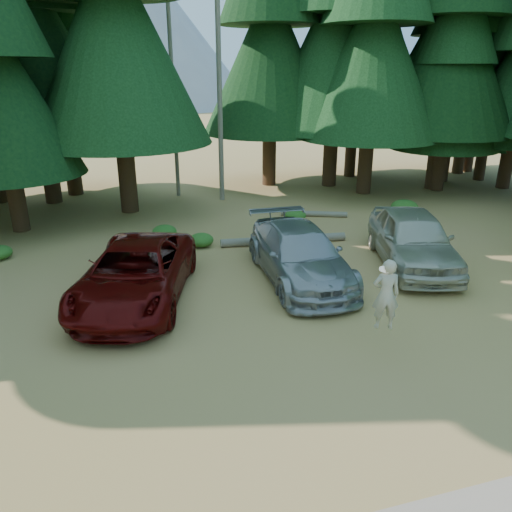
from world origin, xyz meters
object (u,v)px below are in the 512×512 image
object	(u,v)px
log_mid	(314,214)
log_right	(284,240)
silver_minivan_center	(300,254)
silver_minivan_right	(413,239)
red_pickup	(135,273)
frisbee_player	(386,294)
log_left	(144,253)

from	to	relation	value
log_mid	log_right	bearing A→B (deg)	-106.39
silver_minivan_center	log_right	bearing A→B (deg)	81.51
silver_minivan_right	log_right	world-z (taller)	silver_minivan_right
silver_minivan_center	log_right	xyz separation A→B (m)	(0.65, 3.33, -0.67)
log_mid	log_right	world-z (taller)	log_right
red_pickup	silver_minivan_center	world-z (taller)	silver_minivan_center
frisbee_player	log_right	distance (m)	7.94
silver_minivan_center	log_mid	xyz separation A→B (m)	(3.18, 6.45, -0.71)
silver_minivan_right	log_mid	xyz separation A→B (m)	(-0.88, 6.38, -0.81)
red_pickup	silver_minivan_right	world-z (taller)	silver_minivan_right
log_left	red_pickup	bearing A→B (deg)	-129.26
red_pickup	silver_minivan_right	size ratio (longest dim) A/B	1.08
frisbee_player	log_right	world-z (taller)	frisbee_player
frisbee_player	log_right	size ratio (longest dim) A/B	0.36
silver_minivan_right	log_mid	distance (m)	6.49
silver_minivan_center	frisbee_player	world-z (taller)	frisbee_player
red_pickup	log_mid	world-z (taller)	red_pickup
silver_minivan_center	log_left	distance (m)	5.76
log_mid	log_right	size ratio (longest dim) A/B	0.61
frisbee_player	log_left	distance (m)	9.44
silver_minivan_center	silver_minivan_right	distance (m)	4.07
red_pickup	frisbee_player	distance (m)	6.96
silver_minivan_center	silver_minivan_right	xyz separation A→B (m)	(4.06, 0.08, 0.11)
silver_minivan_center	log_right	size ratio (longest dim) A/B	1.19
log_left	log_right	world-z (taller)	log_right
log_left	log_right	bearing A→B (deg)	-33.24
red_pickup	frisbee_player	world-z (taller)	frisbee_player
silver_minivan_right	log_right	distance (m)	4.78
log_left	log_mid	xyz separation A→B (m)	(7.75, 3.02, -0.01)
silver_minivan_center	silver_minivan_right	bearing A→B (deg)	3.66
log_right	log_left	bearing A→B (deg)	-174.97
silver_minivan_right	log_left	distance (m)	9.30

